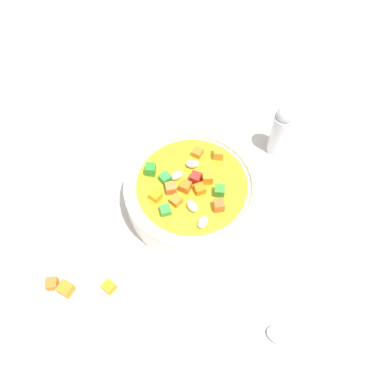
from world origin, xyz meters
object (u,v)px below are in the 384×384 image
object	(u,v)px
side_bowl_small	(86,295)
pepper_shaker	(281,130)
spoon	(223,319)
soup_bowl_main	(192,191)

from	to	relation	value
side_bowl_small	pepper_shaker	distance (cm)	33.69
spoon	pepper_shaker	bearing A→B (deg)	85.93
soup_bowl_main	pepper_shaker	world-z (taller)	pepper_shaker
side_bowl_small	soup_bowl_main	bearing A→B (deg)	-85.56
soup_bowl_main	spoon	xyz separation A→B (cm)	(-14.12, 8.40, -2.28)
soup_bowl_main	side_bowl_small	world-z (taller)	soup_bowl_main
pepper_shaker	soup_bowl_main	bearing A→B (deg)	82.12
spoon	side_bowl_small	size ratio (longest dim) A/B	1.59
soup_bowl_main	side_bowl_small	xyz separation A→B (cm)	(-1.43, 18.40, -0.68)
soup_bowl_main	pepper_shaker	distance (cm)	15.44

